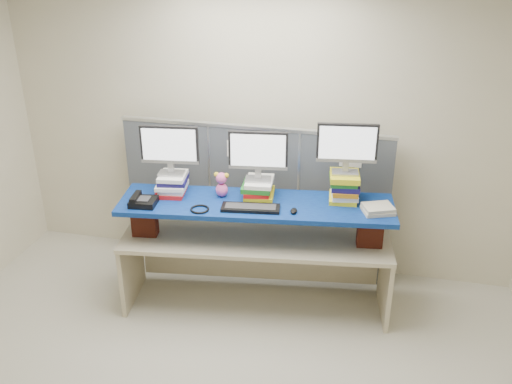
% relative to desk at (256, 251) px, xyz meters
% --- Properties ---
extents(room, '(5.00, 4.00, 2.80)m').
position_rel_desk_xyz_m(room, '(-0.16, -1.18, 0.83)').
color(room, beige).
rests_on(room, ground).
extents(cubicle_partition, '(2.60, 0.06, 1.53)m').
position_rel_desk_xyz_m(cubicle_partition, '(-0.16, 0.60, 0.20)').
color(cubicle_partition, '#444950').
rests_on(cubicle_partition, ground).
extents(desk, '(2.42, 0.99, 0.71)m').
position_rel_desk_xyz_m(desk, '(0.00, 0.00, 0.00)').
color(desk, '#BAAE8E').
rests_on(desk, ground).
extents(brick_pier_left, '(0.23, 0.15, 0.29)m').
position_rel_desk_xyz_m(brick_pier_left, '(-0.96, -0.18, 0.29)').
color(brick_pier_left, maroon).
rests_on(brick_pier_left, desk).
extents(brick_pier_right, '(0.23, 0.15, 0.29)m').
position_rel_desk_xyz_m(brick_pier_right, '(0.97, 0.08, 0.29)').
color(brick_pier_right, maroon).
rests_on(brick_pier_right, desk).
extents(blue_board, '(2.40, 0.89, 0.04)m').
position_rel_desk_xyz_m(blue_board, '(0.00, 0.00, 0.46)').
color(blue_board, navy).
rests_on(blue_board, brick_pier_left).
extents(book_stack_left, '(0.30, 0.34, 0.18)m').
position_rel_desk_xyz_m(book_stack_left, '(-0.76, 0.02, 0.57)').
color(book_stack_left, red).
rests_on(book_stack_left, blue_board).
extents(book_stack_center, '(0.30, 0.33, 0.16)m').
position_rel_desk_xyz_m(book_stack_center, '(-0.01, 0.12, 0.56)').
color(book_stack_center, gold).
rests_on(book_stack_center, blue_board).
extents(book_stack_right, '(0.29, 0.33, 0.25)m').
position_rel_desk_xyz_m(book_stack_right, '(0.72, 0.22, 0.61)').
color(book_stack_right, gold).
rests_on(book_stack_right, blue_board).
extents(monitor_left, '(0.50, 0.17, 0.44)m').
position_rel_desk_xyz_m(monitor_left, '(-0.76, 0.02, 0.91)').
color(monitor_left, '#97979B').
rests_on(monitor_left, book_stack_left).
extents(monitor_center, '(0.50, 0.17, 0.44)m').
position_rel_desk_xyz_m(monitor_center, '(-0.01, 0.12, 0.89)').
color(monitor_center, '#97979B').
rests_on(monitor_center, book_stack_center).
extents(monitor_right, '(0.50, 0.17, 0.44)m').
position_rel_desk_xyz_m(monitor_right, '(0.72, 0.22, 0.98)').
color(monitor_right, '#97979B').
rests_on(monitor_right, book_stack_right).
extents(keyboard, '(0.50, 0.23, 0.03)m').
position_rel_desk_xyz_m(keyboard, '(-0.02, -0.13, 0.49)').
color(keyboard, black).
rests_on(keyboard, blue_board).
extents(mouse, '(0.09, 0.11, 0.03)m').
position_rel_desk_xyz_m(mouse, '(0.34, -0.11, 0.50)').
color(mouse, black).
rests_on(mouse, blue_board).
extents(desk_phone, '(0.24, 0.22, 0.09)m').
position_rel_desk_xyz_m(desk_phone, '(-0.92, -0.26, 0.51)').
color(desk_phone, black).
rests_on(desk_phone, blue_board).
extents(headset, '(0.19, 0.19, 0.02)m').
position_rel_desk_xyz_m(headset, '(-0.42, -0.24, 0.49)').
color(headset, black).
rests_on(headset, blue_board).
extents(plush_toy, '(0.13, 0.10, 0.22)m').
position_rel_desk_xyz_m(plush_toy, '(-0.32, 0.06, 0.59)').
color(plush_toy, pink).
rests_on(plush_toy, blue_board).
extents(binder_stack, '(0.30, 0.28, 0.06)m').
position_rel_desk_xyz_m(binder_stack, '(1.02, 0.05, 0.51)').
color(binder_stack, beige).
rests_on(binder_stack, blue_board).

